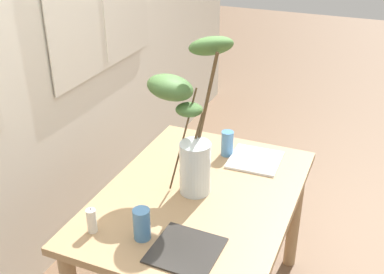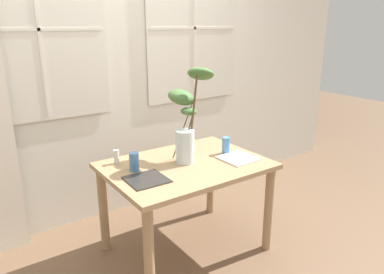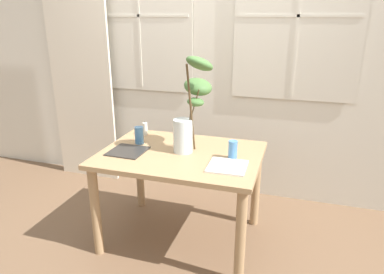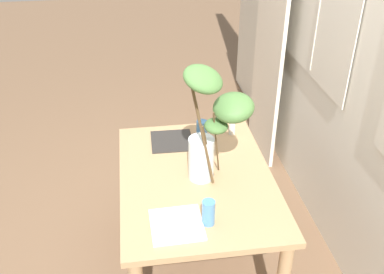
% 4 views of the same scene
% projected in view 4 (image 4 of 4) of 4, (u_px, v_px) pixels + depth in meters
% --- Properties ---
extents(ground, '(14.00, 14.00, 0.00)m').
position_uv_depth(ground, '(196.00, 267.00, 2.89)').
color(ground, brown).
extents(curtain_sheer_side, '(0.69, 0.03, 2.27)m').
position_uv_depth(curtain_sheer_side, '(271.00, 26.00, 3.55)').
color(curtain_sheer_side, silver).
rests_on(curtain_sheer_side, ground).
extents(dining_table, '(1.18, 0.86, 0.73)m').
position_uv_depth(dining_table, '(196.00, 192.00, 2.57)').
color(dining_table, tan).
rests_on(dining_table, ground).
extents(vase_with_branches, '(0.32, 0.43, 0.75)m').
position_uv_depth(vase_with_branches, '(212.00, 128.00, 2.28)').
color(vase_with_branches, silver).
rests_on(vase_with_branches, dining_table).
extents(drinking_glass_blue_left, '(0.07, 0.07, 0.14)m').
position_uv_depth(drinking_glass_blue_left, '(202.00, 131.00, 2.80)').
color(drinking_glass_blue_left, '#4C84BC').
rests_on(drinking_glass_blue_left, dining_table).
extents(drinking_glass_blue_right, '(0.06, 0.06, 0.14)m').
position_uv_depth(drinking_glass_blue_right, '(209.00, 212.00, 2.15)').
color(drinking_glass_blue_right, '#4C84BC').
rests_on(drinking_glass_blue_right, dining_table).
extents(plate_square_left, '(0.27, 0.27, 0.01)m').
position_uv_depth(plate_square_left, '(172.00, 141.00, 2.82)').
color(plate_square_left, '#2D2B28').
rests_on(plate_square_left, dining_table).
extents(plate_square_right, '(0.26, 0.26, 0.01)m').
position_uv_depth(plate_square_right, '(177.00, 225.00, 2.16)').
color(plate_square_right, white).
rests_on(plate_square_right, dining_table).
extents(pillar_candle, '(0.04, 0.04, 0.12)m').
position_uv_depth(pillar_candle, '(232.00, 127.00, 2.87)').
color(pillar_candle, silver).
rests_on(pillar_candle, dining_table).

